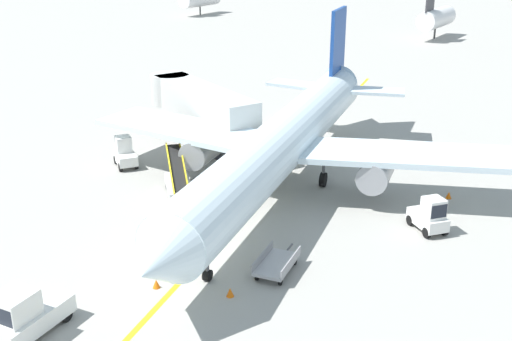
{
  "coord_description": "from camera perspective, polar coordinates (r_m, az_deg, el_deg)",
  "views": [
    {
      "loc": [
        18.91,
        -21.69,
        15.81
      ],
      "look_at": [
        -0.3,
        7.07,
        2.5
      ],
      "focal_mm": 43.89,
      "sensor_mm": 36.0,
      "label": 1
    }
  ],
  "objects": [
    {
      "name": "safety_cone_wingtip_left",
      "position": [
        50.98,
        -5.5,
        3.14
      ],
      "size": [
        0.36,
        0.36,
        0.44
      ],
      "primitive_type": "cone",
      "color": "orange",
      "rests_on": "ground"
    },
    {
      "name": "baggage_tug_near_wing",
      "position": [
        45.61,
        -11.87,
        1.54
      ],
      "size": [
        2.72,
        2.4,
        2.1
      ],
      "color": "silver",
      "rests_on": "ground"
    },
    {
      "name": "belt_loader_forward_hold",
      "position": [
        40.04,
        -7.08,
        -1.17
      ],
      "size": [
        4.47,
        4.37,
        2.59
      ],
      "color": "silver",
      "rests_on": "ground"
    },
    {
      "name": "safety_cone_nose_left",
      "position": [
        29.38,
        -2.38,
        -11.02
      ],
      "size": [
        0.36,
        0.36,
        0.44
      ],
      "primitive_type": "cone",
      "color": "orange",
      "rests_on": "ground"
    },
    {
      "name": "taxi_line_yellow",
      "position": [
        36.48,
        -1.81,
        -4.64
      ],
      "size": [
        18.74,
        77.91,
        0.01
      ],
      "primitive_type": "cube",
      "rotation": [
        0.0,
        0.0,
        0.23
      ],
      "color": "yellow",
      "rests_on": "ground"
    },
    {
      "name": "baggage_tug_by_cargo_door",
      "position": [
        36.25,
        15.54,
        -4.02
      ],
      "size": [
        2.69,
        2.5,
        2.1
      ],
      "color": "silver",
      "rests_on": "ground"
    },
    {
      "name": "airliner",
      "position": [
        39.62,
        2.69,
        2.8
      ],
      "size": [
        27.94,
        34.99,
        10.1
      ],
      "color": "silver",
      "rests_on": "ground"
    },
    {
      "name": "pushback_tug",
      "position": [
        28.17,
        -20.37,
        -12.17
      ],
      "size": [
        2.34,
        3.81,
        2.2
      ],
      "color": "silver",
      "rests_on": "ground"
    },
    {
      "name": "safety_cone_wingtip_right",
      "position": [
        30.36,
        -9.08,
        -10.15
      ],
      "size": [
        0.36,
        0.36,
        0.44
      ],
      "primitive_type": "cone",
      "color": "orange",
      "rests_on": "ground"
    },
    {
      "name": "jet_bridge",
      "position": [
        48.62,
        -5.55,
        6.33
      ],
      "size": [
        12.87,
        7.4,
        4.85
      ],
      "color": "beige",
      "rests_on": "ground"
    },
    {
      "name": "safety_cone_nose_right",
      "position": [
        41.25,
        17.16,
        -2.15
      ],
      "size": [
        0.36,
        0.36,
        0.44
      ],
      "primitive_type": "cone",
      "color": "orange",
      "rests_on": "ground"
    },
    {
      "name": "ground_plane",
      "position": [
        32.83,
        -6.5,
        -7.89
      ],
      "size": [
        300.0,
        300.0,
        0.0
      ],
      "primitive_type": "plane",
      "color": "#9E9B93"
    },
    {
      "name": "distant_aircraft_mid_left",
      "position": [
        103.11,
        16.08,
        13.24
      ],
      "size": [
        3.0,
        10.1,
        8.8
      ],
      "color": "silver",
      "rests_on": "ground"
    },
    {
      "name": "ground_crew_marshaller",
      "position": [
        33.79,
        -6.37,
        -5.26
      ],
      "size": [
        0.36,
        0.24,
        1.7
      ],
      "color": "#26262D",
      "rests_on": "ground"
    },
    {
      "name": "baggage_cart_loaded",
      "position": [
        31.14,
        1.89,
        -8.48
      ],
      "size": [
        2.08,
        3.84,
        0.94
      ],
      "color": "#A5A5A8",
      "rests_on": "ground"
    }
  ]
}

